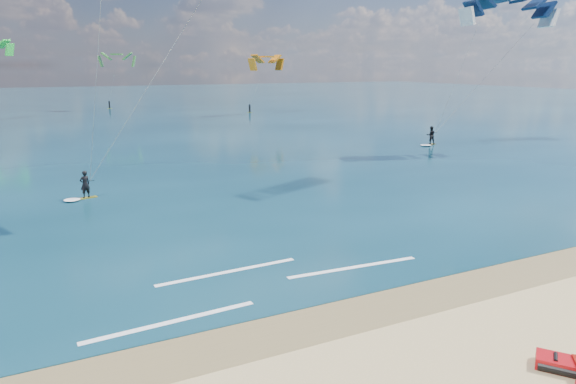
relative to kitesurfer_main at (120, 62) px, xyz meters
name	(u,v)px	position (x,y,z in m)	size (l,w,h in m)	color
ground	(117,153)	(2.14, 20.77, -8.20)	(320.00, 320.00, 0.00)	tan
wet_sand_strip	(290,329)	(2.14, -16.23, -8.19)	(320.00, 2.40, 0.01)	brown
sea	(71,106)	(2.14, 84.77, -8.18)	(320.00, 200.00, 0.04)	#0A2B39
kitesurfer_main	(120,62)	(0.00, 0.00, 0.00)	(10.36, 9.83, 16.12)	yellow
kitesurfer_far	(472,63)	(33.80, 8.57, 0.04)	(11.23, 8.10, 15.90)	gold
shoreline_foam	(258,284)	(2.52, -12.75, -8.15)	(13.53, 3.60, 0.01)	white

